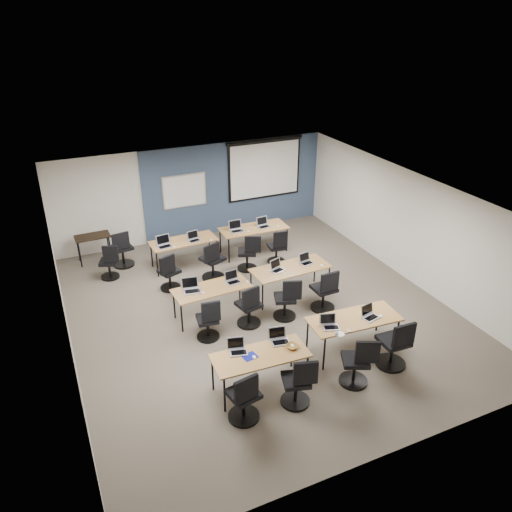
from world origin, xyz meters
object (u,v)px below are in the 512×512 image
training_table_front_left (260,357)px  task_chair_8 (169,275)px  task_chair_11 (277,249)px  laptop_10 (236,228)px  task_chair_2 (358,365)px  laptop_7 (306,261)px  laptop_5 (233,279)px  task_chair_9 (213,264)px  whiteboard (184,191)px  laptop_8 (164,244)px  task_chair_5 (249,309)px  laptop_4 (191,288)px  spare_chair_a (122,252)px  training_table_front_right (354,320)px  spare_chair_b (110,264)px  laptop_1 (279,338)px  utility_table (93,239)px  task_chair_1 (298,385)px  task_chair_4 (209,323)px  laptop_2 (330,324)px  training_table_back_left (184,242)px  laptop_3 (369,314)px  task_chair_7 (325,293)px  laptop_0 (237,349)px  laptop_11 (263,224)px  training_table_mid_right (290,269)px  task_chair_3 (395,347)px  training_table_back_right (254,229)px  training_table_mid_left (212,290)px  projector_screen (265,166)px  laptop_9 (194,238)px  task_chair_10 (249,255)px  laptop_6 (277,268)px

training_table_front_left → task_chair_8: bearing=100.2°
task_chair_11 → laptop_10: bearing=139.8°
task_chair_2 → laptop_7: bearing=101.5°
laptop_5 → task_chair_9: task_chair_9 is taller
whiteboard → laptop_8: size_ratio=3.53×
task_chair_5 → laptop_4: bearing=133.5°
spare_chair_a → task_chair_8: bearing=-74.8°
training_table_front_right → spare_chair_b: spare_chair_b is taller
task_chair_9 → task_chair_2: bearing=-98.7°
laptop_1 → utility_table: bearing=123.3°
task_chair_1 → laptop_5: bearing=104.5°
task_chair_4 → task_chair_11: (2.79, 2.48, -0.00)m
laptop_2 → training_table_back_left: bearing=125.5°
task_chair_11 → whiteboard: bearing=130.9°
laptop_3 → task_chair_7: task_chair_7 is taller
laptop_0 → spare_chair_b: (-1.42, 4.94, -0.40)m
training_table_back_left → spare_chair_a: (-1.48, 0.63, -0.26)m
task_chair_9 → training_table_front_right: bearing=-89.2°
laptop_11 → spare_chair_a: bearing=163.5°
training_table_mid_right → task_chair_8: 2.90m
task_chair_4 → task_chair_3: bearing=-30.7°
training_table_back_right → laptop_8: 2.53m
task_chair_4 → task_chair_11: bearing=48.8°
training_table_front_right → laptop_3: 0.32m
task_chair_5 → laptop_10: laptop_10 is taller
training_table_mid_left → task_chair_7: bearing=-21.1°
training_table_back_right → projector_screen: bearing=58.4°
laptop_3 → laptop_9: bearing=100.2°
training_table_front_right → spare_chair_a: (-3.46, 5.44, -0.26)m
task_chair_5 → laptop_11: (1.82, 3.20, 0.38)m
task_chair_9 → task_chair_10: size_ratio=1.05×
projector_screen → task_chair_7: size_ratio=2.34×
whiteboard → laptop_11: 2.47m
training_table_front_right → laptop_6: laptop_6 is taller
task_chair_4 → task_chair_9: bearing=75.6°
training_table_mid_left → task_chair_4: 0.87m
whiteboard → training_table_back_right: whiteboard is taller
laptop_4 → task_chair_1: bearing=-65.1°
training_table_mid_right → laptop_1: (-1.51, -2.41, 0.11)m
task_chair_9 → laptop_11: task_chair_9 is taller
laptop_0 → laptop_6: laptop_0 is taller
spare_chair_b → task_chair_1: bearing=-50.0°
task_chair_9 → spare_chair_a: (-1.91, 1.62, -0.01)m
training_table_mid_right → laptop_5: size_ratio=5.92×
laptop_2 → task_chair_9: task_chair_9 is taller
task_chair_2 → laptop_4: size_ratio=2.78×
training_table_front_left → laptop_9: bearing=88.0°
projector_screen → task_chair_2: projector_screen is taller
laptop_9 → spare_chair_a: size_ratio=0.30×
training_table_mid_right → task_chair_2: (-0.35, -3.25, -0.27)m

